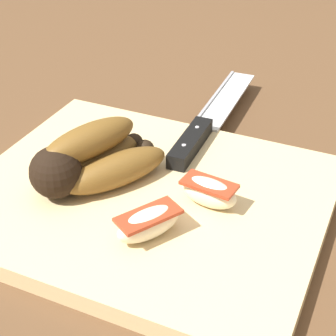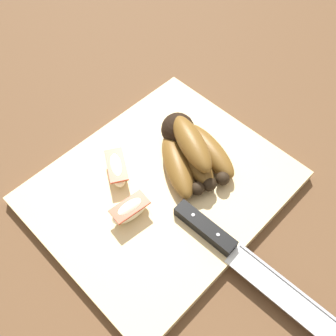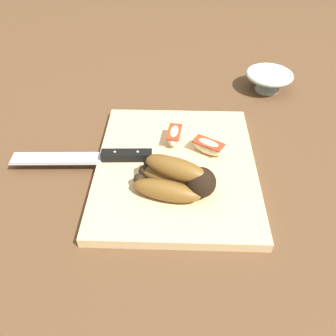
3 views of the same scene
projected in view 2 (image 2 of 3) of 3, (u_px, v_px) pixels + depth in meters
The scene contains 6 objects.
ground_plane at pixel (154, 198), 0.60m from camera, with size 6.00×6.00×0.00m, color brown.
cutting_board at pixel (162, 188), 0.59m from camera, with size 0.37×0.31×0.02m, color #DBBC84.
banana_bunch at pixel (190, 150), 0.59m from camera, with size 0.14×0.15×0.07m.
chefs_knife at pixel (232, 250), 0.52m from camera, with size 0.04×0.28×0.02m.
apple_wedge_near at pixel (117, 168), 0.58m from camera, with size 0.06×0.07×0.03m.
apple_wedge_middle at pixel (130, 210), 0.54m from camera, with size 0.06×0.03×0.03m.
Camera 2 is at (-0.19, -0.22, 0.52)m, focal length 40.24 mm.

